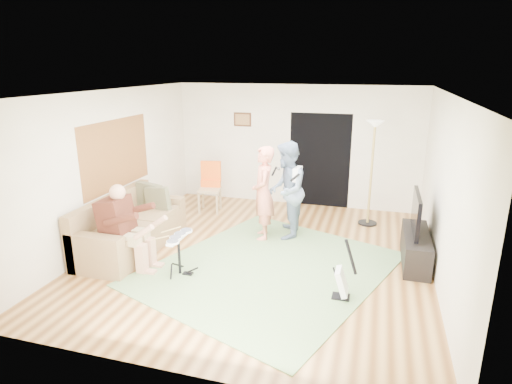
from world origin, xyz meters
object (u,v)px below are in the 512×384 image
sofa (128,231)px  television (416,213)px  tv_cabinet (415,248)px  guitar_spare (342,282)px  singer (263,193)px  guitarist (286,190)px  dining_chair (210,194)px  drum_kit (179,257)px  torchiere_lamp (373,155)px

sofa → television: television is taller
sofa → tv_cabinet: sofa is taller
tv_cabinet → guitar_spare: bearing=-125.0°
singer → guitarist: 0.43m
singer → tv_cabinet: bearing=66.2°
guitarist → dining_chair: (-1.90, 0.97, -0.51)m
singer → guitar_spare: 2.49m
singer → dining_chair: singer is taller
guitar_spare → tv_cabinet: guitar_spare is taller
television → singer: bearing=173.1°
tv_cabinet → singer: bearing=173.2°
singer → television: (2.60, -0.32, -0.01)m
tv_cabinet → drum_kit: bearing=-157.6°
drum_kit → dining_chair: size_ratio=0.61×
sofa → tv_cabinet: (4.80, 0.80, -0.06)m
tv_cabinet → torchiere_lamp: bearing=116.7°
drum_kit → dining_chair: bearing=102.9°
sofa → tv_cabinet: size_ratio=1.64×
guitarist → tv_cabinet: size_ratio=1.28×
singer → torchiere_lamp: 2.32m
tv_cabinet → dining_chair: bearing=160.5°
sofa → dining_chair: dining_chair is taller
torchiere_lamp → singer: bearing=-145.2°
guitar_spare → television: size_ratio=0.85×
guitarist → television: guitarist is taller
torchiere_lamp → guitar_spare: bearing=-94.3°
sofa → dining_chair: (0.63, 2.27, 0.08)m
drum_kit → guitar_spare: guitar_spare is taller
guitarist → tv_cabinet: guitarist is taller
guitar_spare → dining_chair: size_ratio=0.82×
television → sofa: bearing=-170.5°
dining_chair → sofa: bearing=-116.0°
guitar_spare → sofa: bearing=169.7°
singer → television: bearing=66.0°
torchiere_lamp → television: bearing=-64.8°
drum_kit → dining_chair: dining_chair is taller
tv_cabinet → guitarist: bearing=167.4°
guitarist → guitar_spare: (1.23, -1.98, -0.64)m
drum_kit → guitar_spare: (2.46, -0.03, -0.04)m
television → tv_cabinet: bearing=0.0°
television → guitarist: bearing=167.2°
singer → tv_cabinet: size_ratio=1.23×
sofa → television: (4.75, 0.80, 0.54)m
sofa → tv_cabinet: bearing=9.4°
singer → tv_cabinet: (2.65, -0.32, -0.61)m
drum_kit → guitarist: bearing=57.7°
dining_chair → guitarist: bearing=-37.5°
guitarist → television: size_ratio=1.71×
singer → guitar_spare: singer is taller
torchiere_lamp → dining_chair: (-3.37, -0.12, -1.04)m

